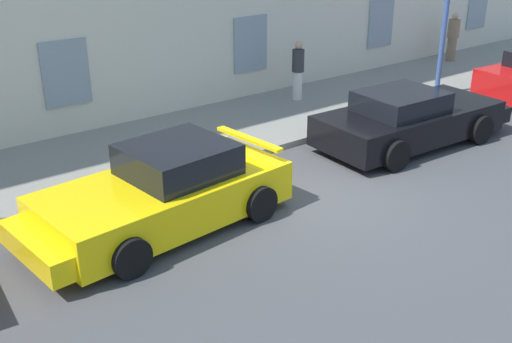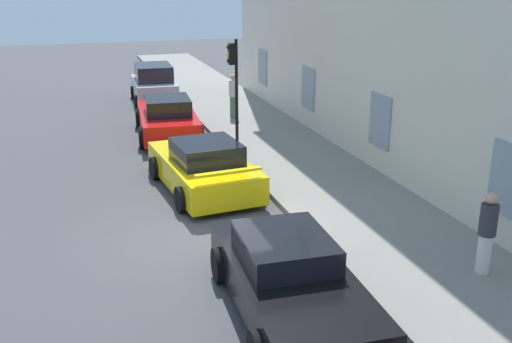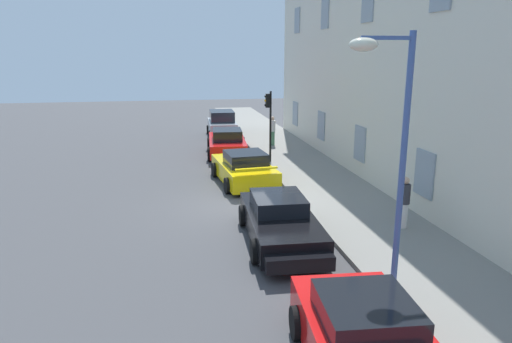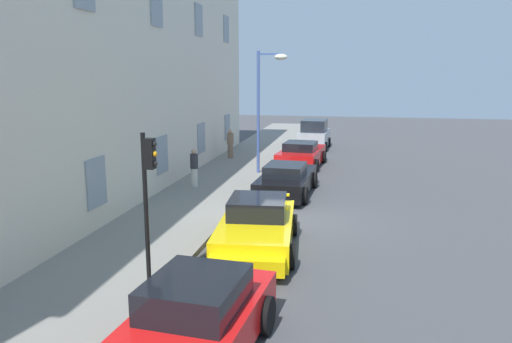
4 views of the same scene
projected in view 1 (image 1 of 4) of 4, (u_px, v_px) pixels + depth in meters
name	position (u px, v px, depth m)	size (l,w,h in m)	color
ground_plane	(322.00, 194.00, 11.91)	(80.00, 80.00, 0.00)	#444447
sidewalk	(207.00, 134.00, 14.79)	(60.00, 3.55, 0.14)	gray
sportscar_yellow_flank	(157.00, 196.00, 10.44)	(4.79, 2.50, 1.40)	yellow
sportscar_white_middle	(414.00, 119.00, 14.24)	(4.99, 2.24, 1.30)	black
pedestrian_strolling	(298.00, 70.00, 16.84)	(0.35, 0.35, 1.61)	silver
pedestrian_bystander	(453.00, 37.00, 21.09)	(0.55, 0.55, 1.61)	#8C7259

